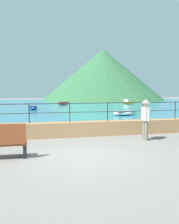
% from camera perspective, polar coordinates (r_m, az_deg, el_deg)
% --- Properties ---
extents(ground_plane, '(120.00, 120.00, 0.00)m').
position_cam_1_polar(ground_plane, '(7.57, -1.66, -11.11)').
color(ground_plane, slate).
extents(promenade_wall, '(20.00, 0.56, 0.70)m').
position_cam_1_polar(promenade_wall, '(10.58, -5.00, -4.42)').
color(promenade_wall, tan).
rests_on(promenade_wall, ground).
extents(railing, '(18.44, 0.04, 0.90)m').
position_cam_1_polar(railing, '(10.45, -5.05, 0.85)').
color(railing, '#282623').
rests_on(railing, promenade_wall).
extents(lake_water, '(64.00, 44.32, 0.06)m').
position_cam_1_polar(lake_water, '(33.06, -10.28, 1.66)').
color(lake_water, teal).
rests_on(lake_water, ground).
extents(hill_main, '(28.37, 28.37, 11.84)m').
position_cam_1_polar(hill_main, '(53.55, 3.45, 9.46)').
color(hill_main, '#33663D').
rests_on(hill_main, ground).
extents(person_walking, '(0.38, 0.57, 1.75)m').
position_cam_1_polar(person_walking, '(10.02, 14.09, -1.48)').
color(person_walking, slate).
rests_on(person_walking, ground).
extents(boat_0, '(2.45, 1.43, 0.36)m').
position_cam_1_polar(boat_0, '(19.44, 9.04, -0.24)').
color(boat_0, white).
rests_on(boat_0, lake_water).
extents(boat_2, '(2.35, 2.15, 0.36)m').
position_cam_1_polar(boat_2, '(34.69, -6.71, 2.26)').
color(boat_2, red).
rests_on(boat_2, lake_water).
extents(boat_5, '(2.16, 2.34, 0.76)m').
position_cam_1_polar(boat_5, '(36.10, 9.75, 2.45)').
color(boat_5, gold).
rests_on(boat_5, lake_water).
extents(boat_6, '(0.97, 2.33, 1.84)m').
position_cam_1_polar(boat_6, '(26.12, -14.17, 1.11)').
color(boat_6, '#2D4C9E').
rests_on(boat_6, lake_water).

